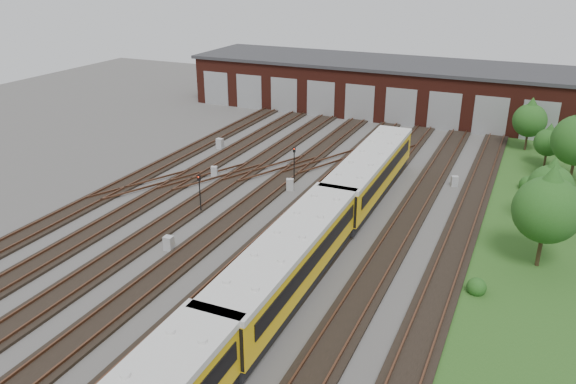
% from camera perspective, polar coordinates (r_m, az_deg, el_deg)
% --- Properties ---
extents(ground, '(120.00, 120.00, 0.00)m').
position_cam_1_polar(ground, '(39.18, -5.35, -5.14)').
color(ground, '#444240').
rests_on(ground, ground).
extents(track_network, '(30.40, 70.00, 0.33)m').
position_cam_1_polar(track_network, '(39.65, -5.15, -4.60)').
color(track_network, black).
rests_on(track_network, ground).
extents(maintenance_shed, '(51.00, 12.50, 6.35)m').
position_cam_1_polar(maintenance_shed, '(73.63, 10.25, 10.48)').
color(maintenance_shed, '#4B1B12').
rests_on(maintenance_shed, ground).
extents(grass_verge, '(8.00, 55.00, 0.05)m').
position_cam_1_polar(grass_verge, '(43.88, 23.99, -3.93)').
color(grass_verge, '#214D19').
rests_on(grass_verge, ground).
extents(metro_train, '(3.22, 48.67, 3.44)m').
position_cam_1_polar(metro_train, '(32.48, 0.17, -7.06)').
color(metro_train, black).
rests_on(metro_train, ground).
extents(signal_mast_0, '(0.25, 0.23, 3.12)m').
position_cam_1_polar(signal_mast_0, '(43.26, -8.97, 0.32)').
color(signal_mast_0, black).
rests_on(signal_mast_0, ground).
extents(signal_mast_1, '(0.27, 0.26, 3.13)m').
position_cam_1_polar(signal_mast_1, '(49.06, 0.63, 3.32)').
color(signal_mast_1, black).
rests_on(signal_mast_1, ground).
extents(signal_mast_2, '(0.30, 0.28, 3.69)m').
position_cam_1_polar(signal_mast_2, '(43.71, 6.51, 1.22)').
color(signal_mast_2, black).
rests_on(signal_mast_2, ground).
extents(signal_mast_3, '(0.31, 0.29, 3.30)m').
position_cam_1_polar(signal_mast_3, '(52.80, 11.09, 4.46)').
color(signal_mast_3, black).
rests_on(signal_mast_3, ground).
extents(relay_cabinet_0, '(0.67, 0.62, 0.90)m').
position_cam_1_polar(relay_cabinet_0, '(51.12, -7.50, 2.10)').
color(relay_cabinet_0, '#A9ABAE').
rests_on(relay_cabinet_0, ground).
extents(relay_cabinet_1, '(0.66, 0.56, 1.08)m').
position_cam_1_polar(relay_cabinet_1, '(58.60, -6.94, 4.90)').
color(relay_cabinet_1, '#A9ABAE').
rests_on(relay_cabinet_1, ground).
extents(relay_cabinet_2, '(0.61, 0.51, 1.01)m').
position_cam_1_polar(relay_cabinet_2, '(38.67, -12.02, -5.12)').
color(relay_cabinet_2, '#A9ABAE').
rests_on(relay_cabinet_2, ground).
extents(relay_cabinet_3, '(0.74, 0.69, 1.00)m').
position_cam_1_polar(relay_cabinet_3, '(47.54, 0.20, 0.77)').
color(relay_cabinet_3, '#A9ABAE').
rests_on(relay_cabinet_3, ground).
extents(relay_cabinet_4, '(0.68, 0.62, 0.92)m').
position_cam_1_polar(relay_cabinet_4, '(50.45, 16.57, 1.05)').
color(relay_cabinet_4, '#A9ABAE').
rests_on(relay_cabinet_4, ground).
extents(tree_0, '(3.34, 3.34, 5.53)m').
position_cam_1_polar(tree_0, '(61.85, 23.40, 7.05)').
color(tree_0, '#322716').
rests_on(tree_0, ground).
extents(tree_1, '(2.58, 2.58, 4.28)m').
position_cam_1_polar(tree_1, '(57.56, 24.98, 4.90)').
color(tree_1, '#322716').
rests_on(tree_1, ground).
extents(tree_3, '(3.21, 3.21, 5.32)m').
position_cam_1_polar(tree_3, '(44.31, 25.18, 0.92)').
color(tree_3, '#322716').
rests_on(tree_3, ground).
extents(tree_4, '(4.17, 4.17, 6.91)m').
position_cam_1_polar(tree_4, '(37.73, 24.97, -0.96)').
color(tree_4, '#322716').
rests_on(tree_4, ground).
extents(bush_0, '(1.15, 1.15, 1.15)m').
position_cam_1_polar(bush_0, '(34.99, 18.64, -8.91)').
color(bush_0, '#1E4413').
rests_on(bush_0, ground).
extents(bush_1, '(1.45, 1.45, 1.45)m').
position_cam_1_polar(bush_1, '(51.66, 23.23, 0.94)').
color(bush_1, '#1E4413').
rests_on(bush_1, ground).
extents(bush_2, '(1.41, 1.41, 1.41)m').
position_cam_1_polar(bush_2, '(63.51, 26.24, 4.24)').
color(bush_2, '#1E4413').
rests_on(bush_2, ground).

